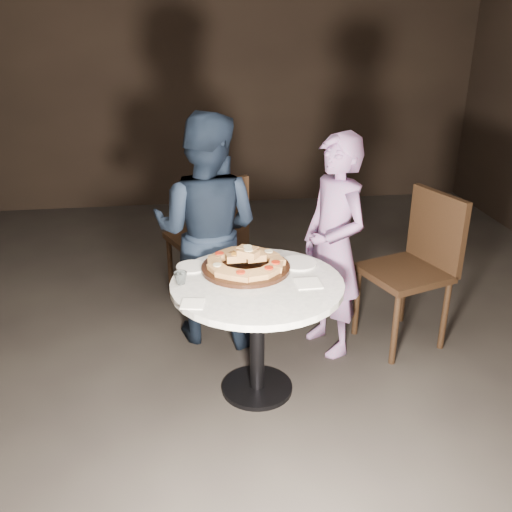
# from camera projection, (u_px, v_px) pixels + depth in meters

# --- Properties ---
(floor) EXTENTS (7.00, 7.00, 0.00)m
(floor) POSITION_uv_depth(u_px,v_px,m) (243.00, 378.00, 3.48)
(floor) COLOR black
(floor) RESTS_ON ground
(table) EXTENTS (1.21, 1.21, 0.71)m
(table) POSITION_uv_depth(u_px,v_px,m) (257.00, 303.00, 3.15)
(table) COLOR black
(table) RESTS_ON ground
(serving_board) EXTENTS (0.66, 0.66, 0.02)m
(serving_board) POSITION_uv_depth(u_px,v_px,m) (246.00, 268.00, 3.24)
(serving_board) COLOR black
(serving_board) RESTS_ON table
(focaccia_pile) EXTENTS (0.45, 0.45, 0.12)m
(focaccia_pile) POSITION_uv_depth(u_px,v_px,m) (246.00, 260.00, 3.22)
(focaccia_pile) COLOR #B98147
(focaccia_pile) RESTS_ON serving_board
(plate_left) EXTENTS (0.21, 0.21, 0.01)m
(plate_left) POSITION_uv_depth(u_px,v_px,m) (192.00, 267.00, 3.26)
(plate_left) COLOR white
(plate_left) RESTS_ON table
(plate_right) EXTENTS (0.24, 0.24, 0.01)m
(plate_right) POSITION_uv_depth(u_px,v_px,m) (298.00, 263.00, 3.31)
(plate_right) COLOR white
(plate_right) RESTS_ON table
(water_glass) EXTENTS (0.09, 0.09, 0.07)m
(water_glass) POSITION_uv_depth(u_px,v_px,m) (181.00, 278.00, 3.06)
(water_glass) COLOR silver
(water_glass) RESTS_ON table
(napkin_near) EXTENTS (0.13, 0.13, 0.01)m
(napkin_near) POSITION_uv_depth(u_px,v_px,m) (193.00, 304.00, 2.86)
(napkin_near) COLOR white
(napkin_near) RESTS_ON table
(napkin_far) EXTENTS (0.14, 0.14, 0.01)m
(napkin_far) POSITION_uv_depth(u_px,v_px,m) (308.00, 283.00, 3.07)
(napkin_far) COLOR white
(napkin_far) RESTS_ON table
(chair_far) EXTENTS (0.63, 0.64, 1.01)m
(chair_far) POSITION_uv_depth(u_px,v_px,m) (211.00, 233.00, 4.12)
(chair_far) COLOR black
(chair_far) RESTS_ON ground
(chair_right) EXTENTS (0.62, 0.61, 1.01)m
(chair_right) POSITION_uv_depth(u_px,v_px,m) (418.00, 259.00, 3.69)
(chair_right) COLOR black
(chair_right) RESTS_ON ground
(diner_navy) EXTENTS (0.89, 0.80, 1.52)m
(diner_navy) POSITION_uv_depth(u_px,v_px,m) (207.00, 231.00, 3.67)
(diner_navy) COLOR black
(diner_navy) RESTS_ON ground
(diner_teal) EXTENTS (0.51, 0.61, 1.43)m
(diner_teal) POSITION_uv_depth(u_px,v_px,m) (334.00, 247.00, 3.54)
(diner_teal) COLOR slate
(diner_teal) RESTS_ON ground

